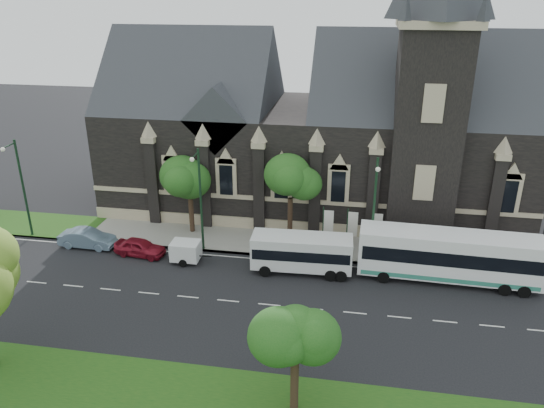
% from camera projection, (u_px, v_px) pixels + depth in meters
% --- Properties ---
extents(ground, '(160.00, 160.00, 0.00)m').
position_uv_depth(ground, '(228.00, 301.00, 37.46)').
color(ground, black).
rests_on(ground, ground).
extents(sidewalk, '(80.00, 5.00, 0.15)m').
position_uv_depth(sidewalk, '(254.00, 241.00, 46.08)').
color(sidewalk, gray).
rests_on(sidewalk, ground).
extents(museum, '(40.00, 17.70, 29.90)m').
position_uv_depth(museum, '(324.00, 128.00, 50.64)').
color(museum, black).
rests_on(museum, ground).
extents(tree_park_east, '(3.40, 3.40, 6.28)m').
position_uv_depth(tree_park_east, '(299.00, 335.00, 26.24)').
color(tree_park_east, black).
rests_on(tree_park_east, ground).
extents(tree_walk_right, '(4.08, 4.08, 7.80)m').
position_uv_depth(tree_walk_right, '(293.00, 177.00, 44.49)').
color(tree_walk_right, black).
rests_on(tree_walk_right, ground).
extents(tree_walk_left, '(3.91, 3.91, 7.64)m').
position_uv_depth(tree_walk_left, '(192.00, 173.00, 45.91)').
color(tree_walk_left, black).
rests_on(tree_walk_left, ground).
extents(street_lamp_near, '(0.36, 1.88, 9.00)m').
position_uv_depth(street_lamp_near, '(374.00, 206.00, 40.40)').
color(street_lamp_near, '#16321E').
rests_on(street_lamp_near, ground).
extents(street_lamp_mid, '(0.36, 1.88, 9.00)m').
position_uv_depth(street_lamp_mid, '(200.00, 195.00, 42.58)').
color(street_lamp_mid, '#16321E').
rests_on(street_lamp_mid, ground).
extents(street_lamp_far, '(0.36, 1.88, 9.00)m').
position_uv_depth(street_lamp_far, '(21.00, 184.00, 45.07)').
color(street_lamp_far, '#16321E').
rests_on(street_lamp_far, ground).
extents(banner_flag_left, '(0.90, 0.10, 4.00)m').
position_uv_depth(banner_flag_left, '(326.00, 225.00, 43.76)').
color(banner_flag_left, '#16321E').
rests_on(banner_flag_left, ground).
extents(banner_flag_center, '(0.90, 0.10, 4.00)m').
position_uv_depth(banner_flag_center, '(351.00, 227.00, 43.45)').
color(banner_flag_center, '#16321E').
rests_on(banner_flag_center, ground).
extents(banner_flag_right, '(0.90, 0.10, 4.00)m').
position_uv_depth(banner_flag_right, '(375.00, 228.00, 43.14)').
color(banner_flag_right, '#16321E').
rests_on(banner_flag_right, ground).
extents(tour_coach, '(13.40, 3.44, 3.88)m').
position_uv_depth(tour_coach, '(449.00, 255.00, 39.35)').
color(tour_coach, white).
rests_on(tour_coach, ground).
extents(shuttle_bus, '(7.88, 2.98, 3.00)m').
position_uv_depth(shuttle_bus, '(302.00, 251.00, 40.76)').
color(shuttle_bus, silver).
rests_on(shuttle_bus, ground).
extents(box_trailer, '(3.31, 1.94, 1.76)m').
position_uv_depth(box_trailer, '(186.00, 251.00, 42.44)').
color(box_trailer, silver).
rests_on(box_trailer, ground).
extents(sedan, '(4.84, 1.73, 1.59)m').
position_uv_depth(sedan, '(87.00, 238.00, 44.98)').
color(sedan, '#738FA7').
rests_on(sedan, ground).
extents(car_far_red, '(4.49, 2.24, 1.47)m').
position_uv_depth(car_far_red, '(140.00, 247.00, 43.59)').
color(car_far_red, maroon).
rests_on(car_far_red, ground).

